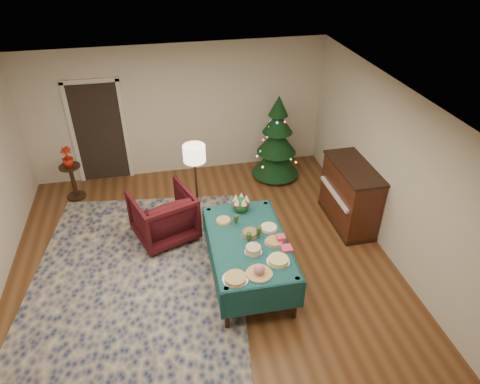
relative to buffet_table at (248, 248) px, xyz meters
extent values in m
plane|color=#593319|center=(-0.64, 0.03, -0.60)|extent=(7.00, 7.00, 0.00)
plane|color=white|center=(-0.64, 0.03, 2.10)|extent=(7.00, 7.00, 0.00)
plane|color=beige|center=(-0.64, 3.53, 0.75)|extent=(6.00, 0.00, 6.00)
plane|color=beige|center=(2.36, 0.03, 0.75)|extent=(0.00, 7.00, 7.00)
cube|color=black|center=(-2.24, 3.51, 0.42)|extent=(0.92, 0.02, 2.04)
cube|color=silver|center=(-2.74, 3.50, 0.45)|extent=(0.08, 0.04, 2.14)
cube|color=silver|center=(-1.74, 3.50, 0.45)|extent=(0.08, 0.04, 2.14)
cube|color=silver|center=(-2.24, 3.50, 1.50)|extent=(1.08, 0.04, 0.08)
cube|color=#121E46|center=(-1.66, 0.39, -0.59)|extent=(3.74, 4.59, 0.02)
cylinder|color=black|center=(-0.49, -0.86, -0.23)|extent=(0.07, 0.07, 0.75)
cylinder|color=black|center=(-0.45, 0.88, -0.23)|extent=(0.07, 0.07, 0.75)
cylinder|color=black|center=(0.45, -0.88, -0.23)|extent=(0.07, 0.07, 0.75)
cylinder|color=black|center=(0.49, 0.86, -0.23)|extent=(0.07, 0.07, 0.75)
cube|color=#123F39|center=(0.00, 0.00, 0.13)|extent=(1.14, 1.92, 0.04)
cube|color=#123F39|center=(0.02, 0.94, -0.09)|extent=(1.13, 0.05, 0.47)
cube|color=#123F39|center=(-0.02, -0.94, -0.09)|extent=(1.13, 0.05, 0.47)
cube|color=#123F39|center=(0.54, -0.01, -0.09)|extent=(0.07, 1.93, 0.47)
cube|color=#123F39|center=(-0.54, 0.01, -0.09)|extent=(0.07, 1.93, 0.47)
cylinder|color=silver|center=(-0.34, -0.73, 0.15)|extent=(0.34, 0.34, 0.01)
cylinder|color=tan|center=(-0.34, -0.73, 0.18)|extent=(0.29, 0.29, 0.03)
cylinder|color=silver|center=(-0.02, -0.70, 0.15)|extent=(0.35, 0.35, 0.01)
sphere|color=#CC727A|center=(-0.02, -0.70, 0.24)|extent=(0.15, 0.15, 0.15)
cylinder|color=silver|center=(0.29, -0.53, 0.15)|extent=(0.32, 0.32, 0.01)
cylinder|color=#D8D172|center=(0.29, -0.53, 0.19)|extent=(0.27, 0.27, 0.05)
cylinder|color=silver|center=(0.01, -0.27, 0.15)|extent=(0.25, 0.25, 0.01)
cylinder|color=tan|center=(0.01, -0.27, 0.21)|extent=(0.21, 0.21, 0.09)
cylinder|color=silver|center=(0.35, -0.13, 0.15)|extent=(0.29, 0.29, 0.01)
cylinder|color=#B2844C|center=(0.35, -0.13, 0.18)|extent=(0.24, 0.24, 0.03)
cylinder|color=silver|center=(0.05, 0.11, 0.15)|extent=(0.26, 0.26, 0.01)
cylinder|color=maroon|center=(0.05, 0.11, 0.19)|extent=(0.22, 0.22, 0.06)
cylinder|color=silver|center=(0.36, 0.20, 0.15)|extent=(0.29, 0.29, 0.01)
cylinder|color=#F2EACC|center=(0.36, 0.20, 0.18)|extent=(0.24, 0.24, 0.03)
cylinder|color=silver|center=(-0.28, 0.51, 0.15)|extent=(0.26, 0.26, 0.01)
cylinder|color=tan|center=(-0.28, 0.51, 0.18)|extent=(0.22, 0.22, 0.03)
cone|color=#2D471E|center=(-0.10, 0.40, 0.19)|extent=(0.07, 0.07, 0.09)
cylinder|color=#2D471E|center=(-0.10, 0.40, 0.28)|extent=(0.08, 0.08, 0.09)
cone|color=#2D471E|center=(0.17, 0.05, 0.19)|extent=(0.07, 0.07, 0.09)
cylinder|color=#2D471E|center=(0.17, 0.05, 0.28)|extent=(0.08, 0.08, 0.09)
cone|color=#2D471E|center=(-0.01, -0.06, 0.19)|extent=(0.07, 0.07, 0.09)
cylinder|color=#2D471E|center=(-0.01, -0.06, 0.28)|extent=(0.08, 0.08, 0.09)
cube|color=#E33F64|center=(0.48, -0.31, 0.17)|extent=(0.15, 0.15, 0.04)
cube|color=#DF3E58|center=(0.45, -0.12, 0.20)|extent=(0.12, 0.12, 0.10)
sphere|color=#1E4C1E|center=(0.05, 0.75, 0.25)|extent=(0.26, 0.26, 0.26)
cone|color=white|center=(0.14, 0.75, 0.37)|extent=(0.10, 0.10, 0.12)
cone|color=white|center=(0.08, 0.83, 0.37)|extent=(0.10, 0.10, 0.12)
cone|color=white|center=(-0.02, 0.80, 0.37)|extent=(0.10, 0.10, 0.12)
cone|color=white|center=(-0.02, 0.70, 0.37)|extent=(0.10, 0.10, 0.12)
cone|color=white|center=(0.08, 0.66, 0.37)|extent=(0.10, 0.10, 0.12)
sphere|color=#B20C0F|center=(0.14, 0.81, 0.29)|extent=(0.07, 0.07, 0.07)
sphere|color=#B20C0F|center=(-0.01, 0.84, 0.29)|extent=(0.07, 0.07, 0.07)
sphere|color=#B20C0F|center=(-0.04, 0.69, 0.29)|extent=(0.07, 0.07, 0.07)
sphere|color=#B20C0F|center=(0.11, 0.66, 0.29)|extent=(0.07, 0.07, 0.07)
imported|color=#400D13|center=(-1.17, 1.29, -0.12)|extent=(1.18, 1.15, 0.97)
cylinder|color=#A57F3F|center=(-0.56, 1.59, -0.59)|extent=(0.26, 0.26, 0.03)
cylinder|color=black|center=(-0.56, 1.59, 0.10)|extent=(0.04, 0.04, 1.40)
cylinder|color=#FFEABF|center=(-0.56, 1.59, 0.80)|extent=(0.37, 0.37, 0.28)
cylinder|color=black|center=(-2.81, 2.88, -0.58)|extent=(0.36, 0.36, 0.04)
cylinder|color=black|center=(-2.81, 2.88, -0.25)|extent=(0.08, 0.08, 0.65)
cylinder|color=black|center=(-2.81, 2.88, 0.09)|extent=(0.40, 0.40, 0.03)
imported|color=#B8220D|center=(-2.81, 2.88, 0.21)|extent=(0.22, 0.39, 0.22)
cylinder|color=black|center=(1.25, 2.83, -0.53)|extent=(0.11, 0.11, 0.14)
cone|color=black|center=(1.25, 2.83, -0.20)|extent=(1.22, 1.22, 0.63)
cone|color=black|center=(1.25, 2.83, 0.25)|extent=(1.00, 1.00, 0.54)
cone|color=black|center=(1.25, 2.83, 0.65)|extent=(0.75, 0.75, 0.45)
cone|color=black|center=(1.25, 2.83, 0.99)|extent=(0.49, 0.49, 0.40)
cube|color=black|center=(2.06, 1.03, -0.56)|extent=(0.58, 1.32, 0.07)
cube|color=black|center=(2.06, 1.03, -0.03)|extent=(0.56, 1.30, 1.07)
cube|color=black|center=(2.06, 1.03, 0.53)|extent=(0.60, 1.34, 0.05)
cube|color=white|center=(1.79, 1.02, 0.05)|extent=(0.11, 1.11, 0.06)
camera|label=1|loc=(-1.12, -4.65, 4.14)|focal=32.00mm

